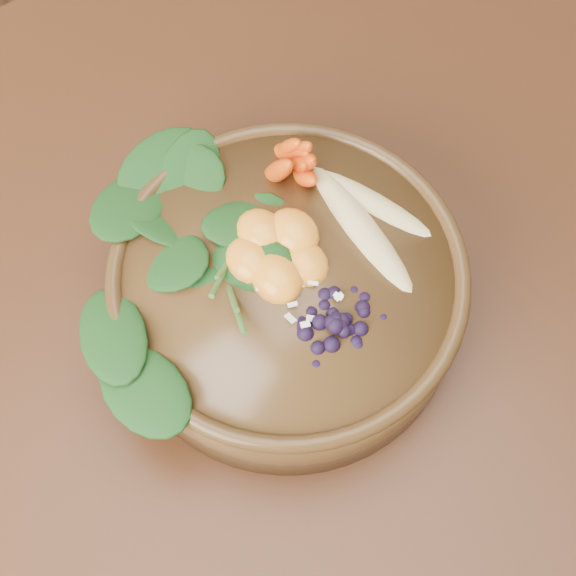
# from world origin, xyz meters

# --- Properties ---
(ground) EXTENTS (4.00, 4.00, 0.00)m
(ground) POSITION_xyz_m (0.00, 0.00, 0.00)
(ground) COLOR #381E0F
(ground) RESTS_ON ground
(dining_table) EXTENTS (1.60, 0.90, 0.75)m
(dining_table) POSITION_xyz_m (0.00, 0.00, 0.66)
(dining_table) COLOR #331C0C
(dining_table) RESTS_ON ground
(stoneware_bowl) EXTENTS (0.32, 0.32, 0.09)m
(stoneware_bowl) POSITION_xyz_m (-0.11, -0.06, 0.79)
(stoneware_bowl) COLOR #4B3216
(stoneware_bowl) RESTS_ON dining_table
(kale_heap) EXTENTS (0.21, 0.19, 0.05)m
(kale_heap) POSITION_xyz_m (-0.16, 0.00, 0.86)
(kale_heap) COLOR #184317
(kale_heap) RESTS_ON stoneware_bowl
(carrot_cluster) EXTENTS (0.07, 0.07, 0.09)m
(carrot_cluster) POSITION_xyz_m (-0.06, 0.02, 0.88)
(carrot_cluster) COLOR #FF5213
(carrot_cluster) RESTS_ON stoneware_bowl
(banana_halves) EXTENTS (0.09, 0.18, 0.03)m
(banana_halves) POSITION_xyz_m (-0.02, -0.06, 0.85)
(banana_halves) COLOR #E0CC84
(banana_halves) RESTS_ON stoneware_bowl
(mandarin_cluster) EXTENTS (0.09, 0.10, 0.04)m
(mandarin_cluster) POSITION_xyz_m (-0.11, -0.04, 0.85)
(mandarin_cluster) COLOR orange
(mandarin_cluster) RESTS_ON stoneware_bowl
(blueberry_pile) EXTENTS (0.15, 0.11, 0.04)m
(blueberry_pile) POSITION_xyz_m (-0.11, -0.13, 0.86)
(blueberry_pile) COLOR black
(blueberry_pile) RESTS_ON stoneware_bowl
(coconut_flakes) EXTENTS (0.10, 0.08, 0.01)m
(coconut_flakes) POSITION_xyz_m (-0.11, -0.09, 0.84)
(coconut_flakes) COLOR white
(coconut_flakes) RESTS_ON stoneware_bowl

